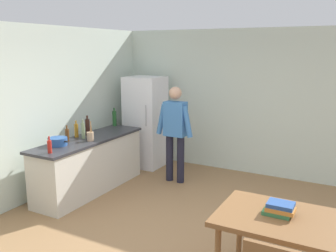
{
  "coord_description": "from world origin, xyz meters",
  "views": [
    {
      "loc": [
        1.89,
        -3.68,
        2.33
      ],
      "look_at": [
        -0.82,
        1.35,
        1.12
      ],
      "focal_mm": 39.01,
      "sensor_mm": 36.0,
      "label": 1
    }
  ],
  "objects_px": {
    "refrigerator": "(146,122)",
    "dining_table": "(291,226)",
    "book_stack": "(279,209)",
    "person": "(175,128)",
    "bottle_sauce_red": "(50,146)",
    "cooking_pot": "(58,141)",
    "bottle_oil_amber": "(76,130)",
    "bottle_beer_brown": "(67,135)",
    "utensil_jar": "(90,136)",
    "bottle_wine_dark": "(87,127)",
    "bottle_vinegar_tall": "(83,131)",
    "bottle_wine_green": "(114,118)"
  },
  "relations": [
    {
      "from": "cooking_pot",
      "to": "dining_table",
      "type": "bearing_deg",
      "value": -8.59
    },
    {
      "from": "bottle_vinegar_tall",
      "to": "bottle_wine_dark",
      "type": "relative_size",
      "value": 0.94
    },
    {
      "from": "bottle_beer_brown",
      "to": "bottle_sauce_red",
      "type": "bearing_deg",
      "value": -67.7
    },
    {
      "from": "person",
      "to": "bottle_beer_brown",
      "type": "relative_size",
      "value": 6.54
    },
    {
      "from": "person",
      "to": "bottle_sauce_red",
      "type": "xyz_separation_m",
      "value": [
        -0.96,
        -1.98,
        0.02
      ]
    },
    {
      "from": "person",
      "to": "bottle_sauce_red",
      "type": "distance_m",
      "value": 2.2
    },
    {
      "from": "bottle_oil_amber",
      "to": "bottle_sauce_red",
      "type": "distance_m",
      "value": 0.95
    },
    {
      "from": "bottle_oil_amber",
      "to": "bottle_beer_brown",
      "type": "distance_m",
      "value": 0.29
    },
    {
      "from": "bottle_wine_dark",
      "to": "refrigerator",
      "type": "bearing_deg",
      "value": 80.43
    },
    {
      "from": "bottle_oil_amber",
      "to": "bottle_sauce_red",
      "type": "xyz_separation_m",
      "value": [
        0.32,
        -0.89,
        -0.02
      ]
    },
    {
      "from": "refrigerator",
      "to": "person",
      "type": "xyz_separation_m",
      "value": [
        0.95,
        -0.55,
        0.08
      ]
    },
    {
      "from": "person",
      "to": "book_stack",
      "type": "distance_m",
      "value": 3.07
    },
    {
      "from": "bottle_wine_dark",
      "to": "book_stack",
      "type": "bearing_deg",
      "value": -19.53
    },
    {
      "from": "refrigerator",
      "to": "bottle_beer_brown",
      "type": "xyz_separation_m",
      "value": [
        -0.26,
        -1.92,
        0.11
      ]
    },
    {
      "from": "utensil_jar",
      "to": "bottle_wine_green",
      "type": "xyz_separation_m",
      "value": [
        -0.36,
        1.12,
        0.07
      ]
    },
    {
      "from": "cooking_pot",
      "to": "bottle_beer_brown",
      "type": "relative_size",
      "value": 1.54
    },
    {
      "from": "bottle_wine_green",
      "to": "book_stack",
      "type": "distance_m",
      "value": 4.07
    },
    {
      "from": "dining_table",
      "to": "bottle_oil_amber",
      "type": "distance_m",
      "value": 3.79
    },
    {
      "from": "refrigerator",
      "to": "bottle_wine_dark",
      "type": "xyz_separation_m",
      "value": [
        -0.24,
        -1.45,
        0.15
      ]
    },
    {
      "from": "bottle_vinegar_tall",
      "to": "book_stack",
      "type": "xyz_separation_m",
      "value": [
        3.33,
        -1.0,
        -0.23
      ]
    },
    {
      "from": "refrigerator",
      "to": "dining_table",
      "type": "height_order",
      "value": "refrigerator"
    },
    {
      "from": "utensil_jar",
      "to": "bottle_beer_brown",
      "type": "bearing_deg",
      "value": -145.29
    },
    {
      "from": "person",
      "to": "bottle_vinegar_tall",
      "type": "distance_m",
      "value": 1.57
    },
    {
      "from": "dining_table",
      "to": "book_stack",
      "type": "height_order",
      "value": "book_stack"
    },
    {
      "from": "cooking_pot",
      "to": "person",
      "type": "bearing_deg",
      "value": 54.33
    },
    {
      "from": "bottle_vinegar_tall",
      "to": "book_stack",
      "type": "distance_m",
      "value": 3.48
    },
    {
      "from": "cooking_pot",
      "to": "utensil_jar",
      "type": "xyz_separation_m",
      "value": [
        0.25,
        0.45,
        0.02
      ]
    },
    {
      "from": "refrigerator",
      "to": "utensil_jar",
      "type": "xyz_separation_m",
      "value": [
        0.04,
        -1.72,
        0.08
      ]
    },
    {
      "from": "bottle_vinegar_tall",
      "to": "book_stack",
      "type": "height_order",
      "value": "bottle_vinegar_tall"
    },
    {
      "from": "bottle_sauce_red",
      "to": "bottle_oil_amber",
      "type": "bearing_deg",
      "value": 109.55
    },
    {
      "from": "bottle_vinegar_tall",
      "to": "bottle_beer_brown",
      "type": "bearing_deg",
      "value": -112.16
    },
    {
      "from": "cooking_pot",
      "to": "bottle_sauce_red",
      "type": "distance_m",
      "value": 0.42
    },
    {
      "from": "dining_table",
      "to": "book_stack",
      "type": "xyz_separation_m",
      "value": [
        -0.12,
        0.04,
        0.14
      ]
    },
    {
      "from": "bottle_vinegar_tall",
      "to": "bottle_wine_green",
      "type": "distance_m",
      "value": 1.08
    },
    {
      "from": "dining_table",
      "to": "utensil_jar",
      "type": "bearing_deg",
      "value": 163.27
    },
    {
      "from": "bottle_vinegar_tall",
      "to": "utensil_jar",
      "type": "bearing_deg",
      "value": -15.37
    },
    {
      "from": "refrigerator",
      "to": "cooking_pot",
      "type": "bearing_deg",
      "value": -95.53
    },
    {
      "from": "dining_table",
      "to": "bottle_wine_green",
      "type": "bearing_deg",
      "value": 149.84
    },
    {
      "from": "refrigerator",
      "to": "bottle_wine_green",
      "type": "height_order",
      "value": "refrigerator"
    },
    {
      "from": "refrigerator",
      "to": "bottle_wine_dark",
      "type": "height_order",
      "value": "refrigerator"
    },
    {
      "from": "refrigerator",
      "to": "book_stack",
      "type": "bearing_deg",
      "value": -39.99
    },
    {
      "from": "cooking_pot",
      "to": "bottle_oil_amber",
      "type": "distance_m",
      "value": 0.55
    },
    {
      "from": "bottle_sauce_red",
      "to": "dining_table",
      "type": "bearing_deg",
      "value": -2.9
    },
    {
      "from": "refrigerator",
      "to": "bottle_wine_green",
      "type": "bearing_deg",
      "value": -118.15
    },
    {
      "from": "bottle_vinegar_tall",
      "to": "bottle_wine_dark",
      "type": "bearing_deg",
      "value": 113.42
    },
    {
      "from": "person",
      "to": "bottle_wine_dark",
      "type": "bearing_deg",
      "value": -143.08
    },
    {
      "from": "bottle_wine_green",
      "to": "book_stack",
      "type": "relative_size",
      "value": 1.15
    },
    {
      "from": "bottle_vinegar_tall",
      "to": "bottle_wine_dark",
      "type": "distance_m",
      "value": 0.24
    },
    {
      "from": "bottle_oil_amber",
      "to": "bottle_wine_dark",
      "type": "relative_size",
      "value": 0.82
    },
    {
      "from": "person",
      "to": "bottle_oil_amber",
      "type": "height_order",
      "value": "person"
    }
  ]
}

